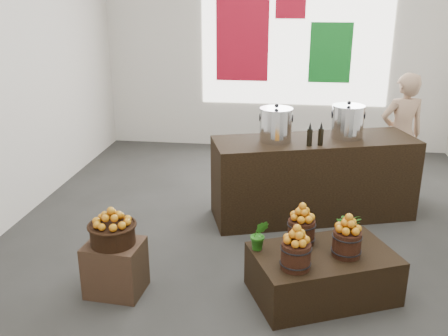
# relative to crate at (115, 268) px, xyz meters

# --- Properties ---
(ground) EXTENTS (7.00, 7.00, 0.00)m
(ground) POSITION_rel_crate_xyz_m (1.28, 1.40, -0.25)
(ground) COLOR #343432
(ground) RESTS_ON ground
(back_wall) EXTENTS (6.00, 0.04, 4.00)m
(back_wall) POSITION_rel_crate_xyz_m (1.28, 4.90, 1.75)
(back_wall) COLOR silver
(back_wall) RESTS_ON ground
(back_opening) EXTENTS (3.20, 0.02, 2.40)m
(back_opening) POSITION_rel_crate_xyz_m (1.58, 4.88, 1.75)
(back_opening) COLOR white
(back_opening) RESTS_ON back_wall
(deco_red_left) EXTENTS (0.90, 0.04, 1.40)m
(deco_red_left) POSITION_rel_crate_xyz_m (0.68, 4.87, 1.65)
(deco_red_left) COLOR #B00D24
(deco_red_left) RESTS_ON back_wall
(deco_green_right) EXTENTS (0.70, 0.04, 1.00)m
(deco_green_right) POSITION_rel_crate_xyz_m (2.18, 4.87, 1.45)
(deco_green_right) COLOR #127522
(deco_green_right) RESTS_ON back_wall
(deco_red_upper) EXTENTS (0.50, 0.04, 0.50)m
(deco_red_upper) POSITION_rel_crate_xyz_m (1.48, 4.87, 2.25)
(deco_red_upper) COLOR #B00D24
(deco_red_upper) RESTS_ON back_wall
(crate) EXTENTS (0.54, 0.45, 0.51)m
(crate) POSITION_rel_crate_xyz_m (0.00, 0.00, 0.00)
(crate) COLOR #533526
(crate) RESTS_ON ground
(wicker_basket) EXTENTS (0.40, 0.40, 0.18)m
(wicker_basket) POSITION_rel_crate_xyz_m (0.00, 0.00, 0.35)
(wicker_basket) COLOR black
(wicker_basket) RESTS_ON crate
(apples_in_basket) EXTENTS (0.32, 0.32, 0.17)m
(apples_in_basket) POSITION_rel_crate_xyz_m (0.00, 0.00, 0.52)
(apples_in_basket) COLOR #940B04
(apples_in_basket) RESTS_ON wicker_basket
(display_table) EXTENTS (1.47, 1.21, 0.44)m
(display_table) POSITION_rel_crate_xyz_m (1.91, 0.21, -0.03)
(display_table) COLOR black
(display_table) RESTS_ON ground
(apple_bucket_front_left) EXTENTS (0.25, 0.25, 0.23)m
(apple_bucket_front_left) POSITION_rel_crate_xyz_m (1.65, -0.09, 0.30)
(apple_bucket_front_left) COLOR #35180E
(apple_bucket_front_left) RESTS_ON display_table
(apples_in_bucket_front_left) EXTENTS (0.19, 0.19, 0.17)m
(apples_in_bucket_front_left) POSITION_rel_crate_xyz_m (1.65, -0.09, 0.50)
(apples_in_bucket_front_left) COLOR #940B04
(apples_in_bucket_front_left) RESTS_ON apple_bucket_front_left
(apple_bucket_front_right) EXTENTS (0.25, 0.25, 0.23)m
(apple_bucket_front_right) POSITION_rel_crate_xyz_m (2.10, 0.19, 0.30)
(apple_bucket_front_right) COLOR #35180E
(apple_bucket_front_right) RESTS_ON display_table
(apples_in_bucket_front_right) EXTENTS (0.19, 0.19, 0.17)m
(apples_in_bucket_front_right) POSITION_rel_crate_xyz_m (2.10, 0.19, 0.50)
(apples_in_bucket_front_right) COLOR #940B04
(apples_in_bucket_front_right) RESTS_ON apple_bucket_front_right
(apple_bucket_rear) EXTENTS (0.25, 0.25, 0.23)m
(apple_bucket_rear) POSITION_rel_crate_xyz_m (1.70, 0.37, 0.30)
(apple_bucket_rear) COLOR #35180E
(apple_bucket_rear) RESTS_ON display_table
(apples_in_bucket_rear) EXTENTS (0.19, 0.19, 0.17)m
(apples_in_bucket_rear) POSITION_rel_crate_xyz_m (1.70, 0.37, 0.50)
(apples_in_bucket_rear) COLOR #940B04
(apples_in_bucket_rear) RESTS_ON apple_bucket_rear
(herb_garnish_right) EXTENTS (0.25, 0.21, 0.27)m
(herb_garnish_right) POSITION_rel_crate_xyz_m (2.15, 0.55, 0.32)
(herb_garnish_right) COLOR #246B16
(herb_garnish_right) RESTS_ON display_table
(herb_garnish_left) EXTENTS (0.17, 0.14, 0.30)m
(herb_garnish_left) POSITION_rel_crate_xyz_m (1.32, 0.19, 0.33)
(herb_garnish_left) COLOR #246B16
(herb_garnish_left) RESTS_ON display_table
(counter) EXTENTS (2.57, 1.48, 1.00)m
(counter) POSITION_rel_crate_xyz_m (1.87, 1.97, 0.25)
(counter) COLOR black
(counter) RESTS_ON ground
(stock_pot_left) EXTENTS (0.38, 0.38, 0.38)m
(stock_pot_left) POSITION_rel_crate_xyz_m (1.39, 1.82, 0.94)
(stock_pot_left) COLOR silver
(stock_pot_left) RESTS_ON counter
(stock_pot_center) EXTENTS (0.38, 0.38, 0.38)m
(stock_pot_center) POSITION_rel_crate_xyz_m (2.24, 2.09, 0.94)
(stock_pot_center) COLOR silver
(stock_pot_center) RESTS_ON counter
(oil_cruets) EXTENTS (0.19, 0.12, 0.28)m
(oil_cruets) POSITION_rel_crate_xyz_m (1.94, 1.74, 0.89)
(oil_cruets) COLOR black
(oil_cruets) RESTS_ON counter
(shopper) EXTENTS (0.70, 0.56, 1.69)m
(shopper) POSITION_rel_crate_xyz_m (3.05, 2.88, 0.59)
(shopper) COLOR #A37F64
(shopper) RESTS_ON ground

